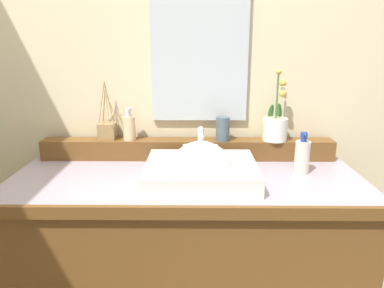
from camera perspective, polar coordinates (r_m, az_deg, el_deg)
name	(u,v)px	position (r m, az deg, el deg)	size (l,w,h in m)	color
wall_back	(188,49)	(1.74, -0.66, 14.77)	(3.31, 0.20, 2.67)	beige
vanity_cabinet	(187,269)	(1.64, -0.85, -19.01)	(1.39, 0.58, 0.85)	brown
back_ledge	(187,149)	(1.64, -0.73, -0.79)	(1.31, 0.09, 0.09)	brown
sink_basin	(201,173)	(1.38, 1.43, -4.55)	(0.42, 0.36, 0.28)	white
potted_plant	(275,125)	(1.65, 13.00, 2.86)	(0.11, 0.11, 0.31)	silver
soap_dispenser	(129,127)	(1.64, -9.85, 2.63)	(0.05, 0.06, 0.15)	#D8BA89
tumbler_cup	(223,129)	(1.61, 4.86, 2.38)	(0.06, 0.06, 0.11)	#45545D
reed_diffuser	(107,130)	(1.69, -13.19, 2.15)	(0.10, 0.10, 0.26)	#97784A
lotion_bottle	(302,156)	(1.52, 16.96, -1.84)	(0.06, 0.06, 0.17)	beige
mirror	(200,56)	(1.63, 1.20, 13.66)	(0.43, 0.02, 0.57)	silver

